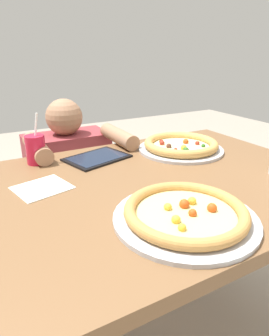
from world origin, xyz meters
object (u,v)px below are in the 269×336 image
(pizza_near, at_px, (185,213))
(tablet, at_px, (97,158))
(drink_cup_colored, at_px, (36,149))
(diner_seated, at_px, (72,197))
(pizza_far, at_px, (181,146))

(pizza_near, height_order, tablet, pizza_near)
(pizza_near, relative_size, tablet, 1.34)
(pizza_near, relative_size, drink_cup_colored, 1.91)
(pizza_near, xyz_separation_m, tablet, (-0.02, 0.54, -0.02))
(pizza_near, relative_size, diner_seated, 0.39)
(pizza_near, distance_m, tablet, 0.55)
(tablet, height_order, diner_seated, diner_seated)
(pizza_near, xyz_separation_m, drink_cup_colored, (-0.24, 0.61, 0.04))
(drink_cup_colored, bearing_deg, pizza_near, -68.35)
(pizza_far, distance_m, diner_seated, 0.69)
(pizza_far, distance_m, drink_cup_colored, 0.60)
(pizza_near, height_order, pizza_far, pizza_far)
(pizza_far, bearing_deg, diner_seated, 129.87)
(pizza_far, height_order, diner_seated, diner_seated)
(diner_seated, bearing_deg, drink_cup_colored, -124.01)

